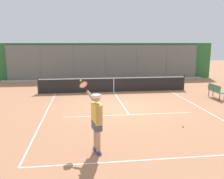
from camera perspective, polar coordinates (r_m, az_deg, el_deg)
name	(u,v)px	position (r m, az deg, el deg)	size (l,w,h in m)	color
ground_plane	(124,108)	(12.35, 2.97, -4.40)	(60.00, 60.00, 0.00)	#B27551
court_line_markings	(130,116)	(10.99, 4.31, -6.39)	(7.80, 9.69, 0.01)	white
fence_backdrop	(105,61)	(21.89, -1.65, 6.70)	(19.74, 1.37, 3.23)	slate
tennis_net	(114,85)	(16.23, 0.41, 1.18)	(10.02, 0.09, 1.07)	#2D2D2D
tennis_player	(96,118)	(7.26, -3.73, -6.74)	(0.70, 1.39, 2.11)	navy
tennis_ball_near_baseline	(183,126)	(10.04, 16.49, -8.37)	(0.07, 0.07, 0.07)	#CCDB33
courtside_bench	(216,90)	(15.56, 23.36, -0.12)	(0.40, 1.30, 0.84)	#477A51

